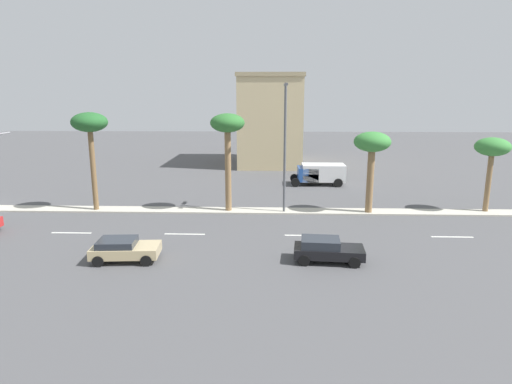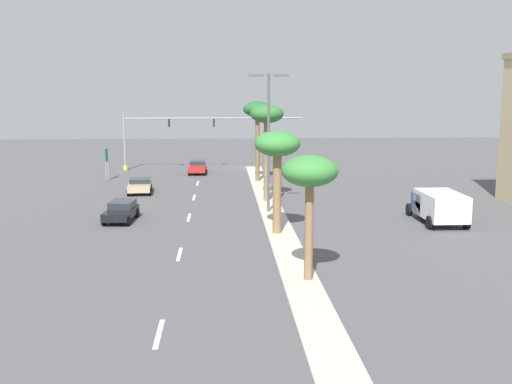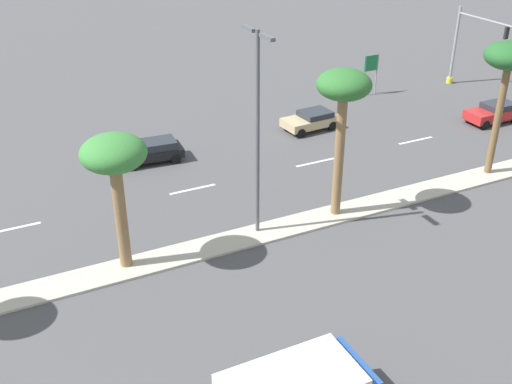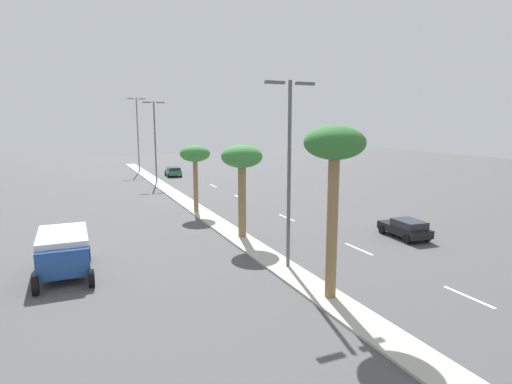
% 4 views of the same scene
% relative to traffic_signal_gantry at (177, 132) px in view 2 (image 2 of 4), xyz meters
% --- Properties ---
extents(ground_plane, '(160.00, 160.00, 0.00)m').
position_rel_traffic_signal_gantry_xyz_m(ground_plane, '(-8.93, 34.47, -4.39)').
color(ground_plane, '#4C4C4F').
extents(median_curb, '(1.80, 91.93, 0.12)m').
position_rel_traffic_signal_gantry_xyz_m(median_curb, '(-8.93, 44.69, -4.33)').
color(median_curb, '#B7B2A3').
rests_on(median_curb, ground).
extents(lane_stripe_rear, '(0.20, 2.80, 0.01)m').
position_rel_traffic_signal_gantry_xyz_m(lane_stripe_rear, '(-2.76, 2.72, -4.38)').
color(lane_stripe_rear, silver).
rests_on(lane_stripe_rear, ground).
extents(lane_stripe_inboard, '(0.20, 2.80, 0.01)m').
position_rel_traffic_signal_gantry_xyz_m(lane_stripe_inboard, '(-2.76, 10.72, -4.38)').
color(lane_stripe_inboard, silver).
rests_on(lane_stripe_inboard, ground).
extents(lane_stripe_far, '(0.20, 2.80, 0.01)m').
position_rel_traffic_signal_gantry_xyz_m(lane_stripe_far, '(-2.76, 18.66, -4.38)').
color(lane_stripe_far, silver).
rests_on(lane_stripe_far, ground).
extents(lane_stripe_left, '(0.20, 2.80, 0.01)m').
position_rel_traffic_signal_gantry_xyz_m(lane_stripe_left, '(-2.76, 26.94, -4.38)').
color(lane_stripe_left, silver).
rests_on(lane_stripe_left, ground).
extents(lane_stripe_mid, '(0.20, 2.80, 0.01)m').
position_rel_traffic_signal_gantry_xyz_m(lane_stripe_mid, '(-2.76, 36.86, -4.38)').
color(lane_stripe_mid, silver).
rests_on(lane_stripe_mid, ground).
extents(lane_stripe_outboard, '(0.20, 2.80, 0.01)m').
position_rel_traffic_signal_gantry_xyz_m(lane_stripe_outboard, '(-2.76, 48.06, -4.38)').
color(lane_stripe_outboard, silver).
rests_on(lane_stripe_outboard, ground).
extents(traffic_signal_gantry, '(20.80, 0.53, 6.47)m').
position_rel_traffic_signal_gantry_xyz_m(traffic_signal_gantry, '(0.00, 0.00, 0.00)').
color(traffic_signal_gantry, gray).
rests_on(traffic_signal_gantry, ground).
extents(directional_road_sign, '(0.10, 1.30, 3.24)m').
position_rel_traffic_signal_gantry_xyz_m(directional_road_sign, '(6.60, 7.96, -2.10)').
color(directional_road_sign, gray).
rests_on(directional_road_sign, ground).
extents(palm_tree_inboard, '(2.84, 2.84, 7.94)m').
position_rel_traffic_signal_gantry_xyz_m(palm_tree_inboard, '(-8.73, 10.13, 2.56)').
color(palm_tree_inboard, brown).
rests_on(palm_tree_inboard, median_curb).
extents(palm_tree_rear, '(2.72, 2.72, 7.86)m').
position_rel_traffic_signal_gantry_xyz_m(palm_tree_rear, '(-8.84, 21.12, 2.35)').
color(palm_tree_rear, olive).
rests_on(palm_tree_rear, median_curb).
extents(palm_tree_near, '(2.87, 2.87, 6.47)m').
position_rel_traffic_signal_gantry_xyz_m(palm_tree_near, '(-8.65, 32.49, 1.09)').
color(palm_tree_near, olive).
rests_on(palm_tree_near, median_curb).
extents(palm_tree_trailing, '(2.68, 2.68, 5.99)m').
position_rel_traffic_signal_gantry_xyz_m(palm_tree_trailing, '(-9.29, 42.11, 0.78)').
color(palm_tree_trailing, olive).
rests_on(palm_tree_trailing, median_curb).
extents(street_lamp_near, '(2.90, 0.24, 10.19)m').
position_rel_traffic_signal_gantry_xyz_m(street_lamp_near, '(-8.63, 25.66, 1.68)').
color(street_lamp_near, '#515459').
rests_on(street_lamp_near, median_curb).
extents(sedan_red_near, '(1.96, 4.07, 1.39)m').
position_rel_traffic_signal_gantry_xyz_m(sedan_red_near, '(-2.45, 3.47, -3.63)').
color(sedan_red_near, red).
rests_on(sedan_red_near, ground).
extents(sedan_black_trailing, '(2.17, 4.09, 1.36)m').
position_rel_traffic_signal_gantry_xyz_m(sedan_black_trailing, '(1.94, 27.79, -3.66)').
color(sedan_black_trailing, black).
rests_on(sedan_black_trailing, ground).
extents(sedan_tan_center, '(2.31, 3.94, 1.29)m').
position_rel_traffic_signal_gantry_xyz_m(sedan_tan_center, '(2.19, 16.12, -3.68)').
color(sedan_tan_center, tan).
rests_on(sedan_tan_center, ground).
extents(box_truck, '(2.77, 5.68, 2.19)m').
position_rel_traffic_signal_gantry_xyz_m(box_truck, '(-20.15, 29.68, -3.13)').
color(box_truck, '#234C99').
rests_on(box_truck, ground).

